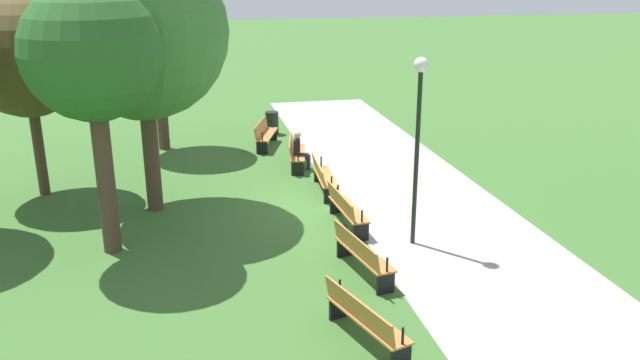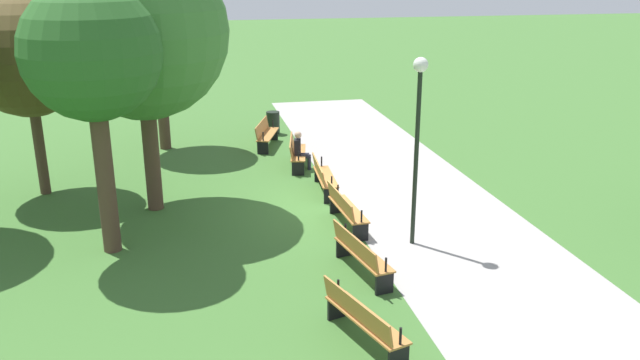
{
  "view_description": "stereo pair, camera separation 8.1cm",
  "coord_description": "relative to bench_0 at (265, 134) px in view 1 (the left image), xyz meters",
  "views": [
    {
      "loc": [
        15.42,
        -3.78,
        6.08
      ],
      "look_at": [
        -0.0,
        -0.47,
        0.8
      ],
      "focal_mm": 36.44,
      "sensor_mm": 36.0,
      "label": 1
    },
    {
      "loc": [
        15.44,
        -3.7,
        6.08
      ],
      "look_at": [
        -0.0,
        -0.47,
        0.8
      ],
      "focal_mm": 36.44,
      "sensor_mm": 36.0,
      "label": 2
    }
  ],
  "objects": [
    {
      "name": "bench_5",
      "position": [
        12.61,
        0.0,
        0.0
      ],
      "size": [
        2.01,
        1.06,
        0.89
      ],
      "rotation": [
        0.0,
        0.0,
        0.32
      ],
      "color": "#B27538",
      "rests_on": "ground"
    },
    {
      "name": "tree_3",
      "position": [
        7.83,
        -4.44,
        3.84
      ],
      "size": [
        2.84,
        2.84,
        5.8
      ],
      "color": "#4C3828",
      "rests_on": "ground"
    },
    {
      "name": "trash_bin",
      "position": [
        -1.79,
        0.5,
        -0.06
      ],
      "size": [
        0.5,
        0.5,
        0.84
      ],
      "primitive_type": "cylinder",
      "color": "black",
      "rests_on": "ground"
    },
    {
      "name": "bench_3",
      "position": [
        7.58,
        0.96,
        0.0
      ],
      "size": [
        1.99,
        0.6,
        0.89
      ],
      "rotation": [
        0.0,
        0.0,
        0.06
      ],
      "color": "#B27538",
      "rests_on": "ground"
    },
    {
      "name": "tree_4",
      "position": [
        3.52,
        -6.62,
        3.28
      ],
      "size": [
        3.16,
        3.16,
        5.36
      ],
      "color": "#4C3828",
      "rests_on": "ground"
    },
    {
      "name": "bench_0",
      "position": [
        0.0,
        0.0,
        0.0
      ],
      "size": [
        2.01,
        1.06,
        0.89
      ],
      "rotation": [
        0.0,
        0.0,
        -0.32
      ],
      "color": "#B27538",
      "rests_on": "ground"
    },
    {
      "name": "bench_2",
      "position": [
        5.02,
        0.96,
        0.0
      ],
      "size": [
        1.99,
        0.6,
        0.89
      ],
      "rotation": [
        0.0,
        0.0,
        -0.06
      ],
      "color": "#B27538",
      "rests_on": "ground"
    },
    {
      "name": "path_paving",
      "position": [
        6.3,
        3.34,
        -0.48
      ],
      "size": [
        27.33,
        4.27,
        0.01
      ],
      "primitive_type": "cube",
      "color": "#A39E99",
      "rests_on": "ground"
    },
    {
      "name": "tree_0",
      "position": [
        5.36,
        -3.58,
        4.02
      ],
      "size": [
        4.22,
        4.22,
        6.63
      ],
      "color": "#4C3828",
      "rests_on": "ground"
    },
    {
      "name": "person_seated",
      "position": [
        2.77,
        0.73,
        0.16
      ],
      "size": [
        0.4,
        0.56,
        1.2
      ],
      "rotation": [
        0.0,
        0.0,
        -0.19
      ],
      "color": "black",
      "rests_on": "ground"
    },
    {
      "name": "ground_plane",
      "position": [
        6.3,
        1.07,
        -0.48
      ],
      "size": [
        120.0,
        120.0,
        0.0
      ],
      "primitive_type": "plane",
      "color": "#3D6B2D"
    },
    {
      "name": "bench_1",
      "position": [
        2.48,
        0.64,
        0.0
      ],
      "size": [
        2.01,
        0.83,
        0.89
      ],
      "rotation": [
        0.0,
        0.0,
        -0.19
      ],
      "color": "#B27538",
      "rests_on": "ground"
    },
    {
      "name": "tree_2",
      "position": [
        -0.53,
        -3.42,
        3.93
      ],
      "size": [
        3.18,
        3.18,
        6.04
      ],
      "color": "#4C3828",
      "rests_on": "ground"
    },
    {
      "name": "lamp_post",
      "position": [
        8.85,
        2.22,
        2.44
      ],
      "size": [
        0.32,
        0.32,
        4.22
      ],
      "color": "black",
      "rests_on": "ground"
    },
    {
      "name": "bench_4",
      "position": [
        10.13,
        0.64,
        0.0
      ],
      "size": [
        2.01,
        0.83,
        0.89
      ],
      "rotation": [
        0.0,
        0.0,
        0.19
      ],
      "color": "#B27538",
      "rests_on": "ground"
    }
  ]
}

